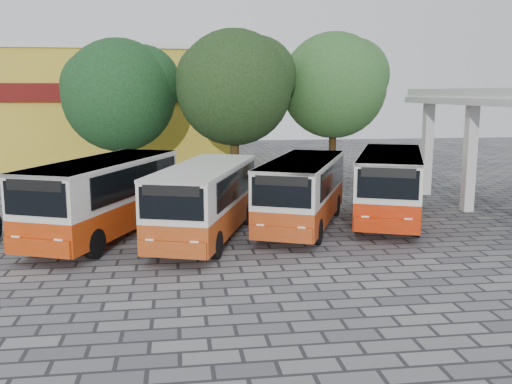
{
  "coord_description": "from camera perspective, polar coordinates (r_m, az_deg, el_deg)",
  "views": [
    {
      "loc": [
        -4.98,
        -17.26,
        5.25
      ],
      "look_at": [
        -2.0,
        3.86,
        1.5
      ],
      "focal_mm": 40.0,
      "sensor_mm": 36.0,
      "label": 1
    }
  ],
  "objects": [
    {
      "name": "tree_middle",
      "position": [
        30.68,
        -2.05,
        10.77
      ],
      "size": [
        6.43,
        6.12,
        8.54
      ],
      "color": "#483414",
      "rests_on": "ground"
    },
    {
      "name": "bus_far_left",
      "position": [
        21.33,
        -14.95,
        -0.1
      ],
      "size": [
        5.28,
        8.44,
        2.84
      ],
      "rotation": [
        0.0,
        0.0,
        -0.4
      ],
      "color": "#BA3507",
      "rests_on": "ground"
    },
    {
      "name": "bus_centre_left",
      "position": [
        20.47,
        -5.09,
        -0.48
      ],
      "size": [
        4.49,
        7.91,
        2.68
      ],
      "rotation": [
        0.0,
        0.0,
        -0.32
      ],
      "color": "#A93F11",
      "rests_on": "ground"
    },
    {
      "name": "shophouse_block",
      "position": [
        43.67,
        -16.12,
        8.16
      ],
      "size": [
        20.4,
        10.4,
        8.3
      ],
      "color": "gold",
      "rests_on": "ground"
    },
    {
      "name": "bus_centre_right",
      "position": [
        22.22,
        4.69,
        0.37
      ],
      "size": [
        5.03,
        7.99,
        2.69
      ],
      "rotation": [
        0.0,
        0.0,
        -0.41
      ],
      "color": "#AC3B0F",
      "rests_on": "ground"
    },
    {
      "name": "tree_left",
      "position": [
        33.48,
        -13.41,
        9.75
      ],
      "size": [
        6.66,
        6.34,
        8.24
      ],
      "color": "black",
      "rests_on": "ground"
    },
    {
      "name": "tree_right",
      "position": [
        34.0,
        7.91,
        10.85
      ],
      "size": [
        6.43,
        6.12,
        8.69
      ],
      "color": "#39260E",
      "rests_on": "ground"
    },
    {
      "name": "ground",
      "position": [
        18.71,
        7.78,
        -6.42
      ],
      "size": [
        90.0,
        90.0,
        0.0
      ],
      "primitive_type": "plane",
      "color": "#56565C",
      "rests_on": "ground"
    },
    {
      "name": "bus_far_right",
      "position": [
        24.02,
        13.27,
        1.04
      ],
      "size": [
        5.16,
        8.37,
        2.82
      ],
      "rotation": [
        0.0,
        0.0,
        -0.39
      ],
      "color": "#BC2200",
      "rests_on": "ground"
    }
  ]
}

